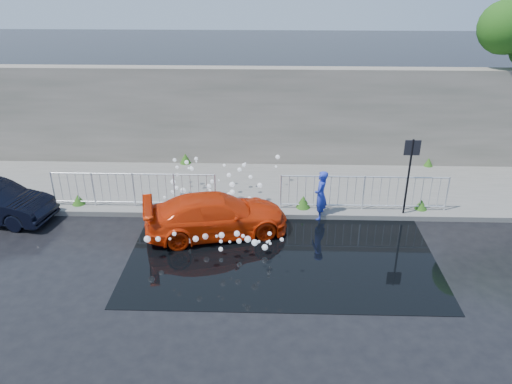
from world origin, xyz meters
TOP-DOWN VIEW (x-y plane):
  - ground at (0.00, 0.00)m, footprint 90.00×90.00m
  - pavement at (0.00, 5.00)m, footprint 30.00×4.00m
  - curb at (0.00, 3.00)m, footprint 30.00×0.25m
  - retaining_wall at (0.00, 7.20)m, footprint 30.00×0.60m
  - puddle at (0.50, 1.00)m, footprint 8.00×5.00m
  - sign_post at (4.20, 3.10)m, footprint 0.45×0.06m
  - railing_left at (-4.00, 3.35)m, footprint 5.05×0.05m
  - railing_right at (3.00, 3.35)m, footprint 5.05×0.05m
  - weeds at (-0.20, 4.53)m, footprint 12.17×3.93m
  - water_spray at (-1.41, 2.71)m, footprint 3.62×5.46m
  - red_car at (-1.32, 2.00)m, footprint 4.27×2.54m
  - person at (1.68, 3.00)m, footprint 0.52×0.64m

SIDE VIEW (x-z plane):
  - ground at x=0.00m, z-range 0.00..0.00m
  - puddle at x=0.50m, z-range 0.00..0.01m
  - pavement at x=0.00m, z-range 0.00..0.15m
  - curb at x=0.00m, z-range 0.00..0.16m
  - weeds at x=-0.20m, z-range 0.13..0.52m
  - red_car at x=-1.32m, z-range 0.00..1.16m
  - water_spray at x=-1.41m, z-range 0.15..1.20m
  - railing_left at x=-4.00m, z-range 0.19..1.29m
  - railing_right at x=3.00m, z-range 0.19..1.29m
  - person at x=1.68m, z-range 0.00..1.53m
  - sign_post at x=4.20m, z-range 0.47..2.97m
  - retaining_wall at x=0.00m, z-range 0.15..3.65m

